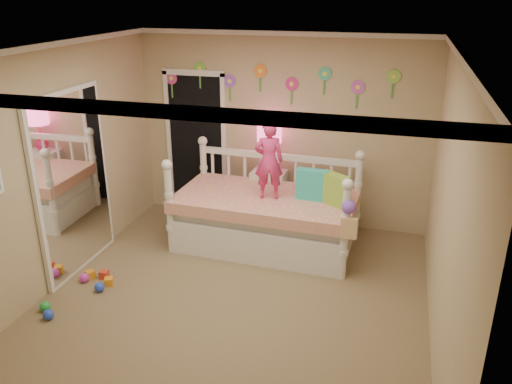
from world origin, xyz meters
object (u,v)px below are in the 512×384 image
(child, at_px, (269,161))
(daybed, at_px, (266,200))
(table_lamp, at_px, (269,138))
(nightstand, at_px, (269,197))

(child, bearing_deg, daybed, -68.82)
(daybed, xyz_separation_m, child, (0.05, -0.07, 0.55))
(child, xyz_separation_m, table_lamp, (-0.18, 0.73, 0.08))
(table_lamp, bearing_deg, child, -76.04)
(nightstand, relative_size, table_lamp, 1.07)
(nightstand, xyz_separation_m, table_lamp, (0.00, 0.00, 0.86))
(nightstand, distance_m, table_lamp, 0.86)
(daybed, height_order, child, child)
(daybed, xyz_separation_m, nightstand, (-0.13, 0.66, -0.23))
(daybed, distance_m, table_lamp, 0.92)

